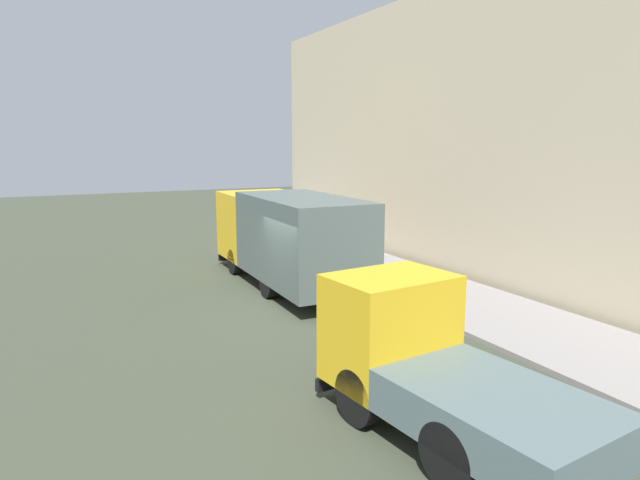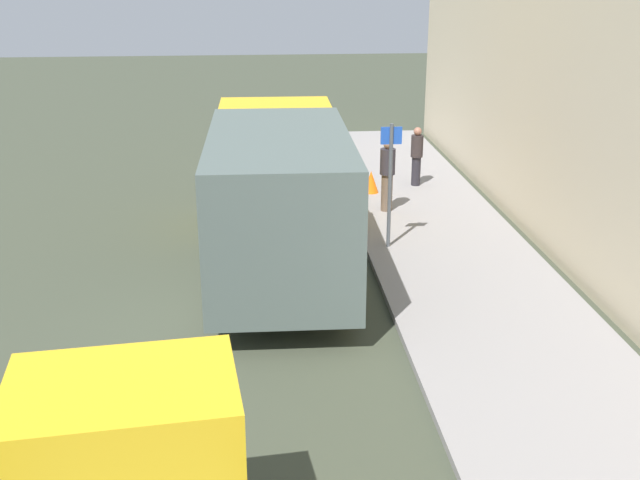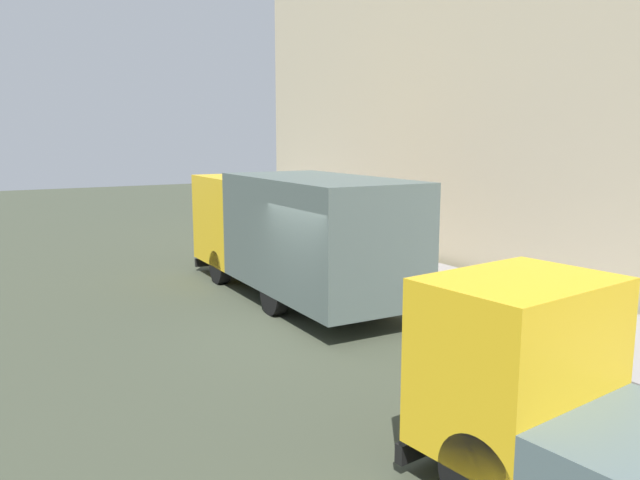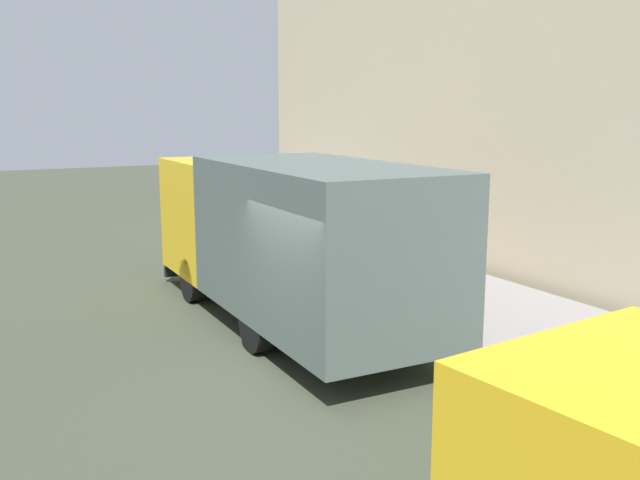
% 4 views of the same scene
% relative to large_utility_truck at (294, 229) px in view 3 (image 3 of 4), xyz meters
% --- Properties ---
extents(ground, '(80.00, 80.00, 0.00)m').
position_rel_large_utility_truck_xyz_m(ground, '(-1.14, -2.54, -1.67)').
color(ground, '#3A4031').
extents(sidewalk, '(3.56, 30.00, 0.12)m').
position_rel_large_utility_truck_xyz_m(sidewalk, '(3.64, -2.54, -1.61)').
color(sidewalk, gray).
rests_on(sidewalk, ground).
extents(building_facade, '(0.50, 30.00, 9.95)m').
position_rel_large_utility_truck_xyz_m(building_facade, '(5.92, -2.54, 3.30)').
color(building_facade, beige).
rests_on(building_facade, ground).
extents(large_utility_truck, '(2.67, 7.96, 3.00)m').
position_rel_large_utility_truck_xyz_m(large_utility_truck, '(0.00, 0.00, 0.00)').
color(large_utility_truck, yellow).
rests_on(large_utility_truck, ground).
extents(small_flatbed_truck, '(2.59, 5.06, 2.37)m').
position_rel_large_utility_truck_xyz_m(small_flatbed_truck, '(-1.63, -9.64, -0.57)').
color(small_flatbed_truck, gold).
rests_on(small_flatbed_truck, ground).
extents(pedestrian_walking, '(0.48, 0.48, 1.77)m').
position_rel_large_utility_truck_xyz_m(pedestrian_walking, '(2.74, 3.17, -0.61)').
color(pedestrian_walking, brown).
rests_on(pedestrian_walking, sidewalk).
extents(pedestrian_standing, '(0.42, 0.42, 1.59)m').
position_rel_large_utility_truck_xyz_m(pedestrian_standing, '(3.91, 5.35, -0.70)').
color(pedestrian_standing, '#25232A').
rests_on(pedestrian_standing, sidewalk).
extents(traffic_cone_orange, '(0.41, 0.41, 0.58)m').
position_rel_large_utility_truck_xyz_m(traffic_cone_orange, '(2.59, 4.76, -1.26)').
color(traffic_cone_orange, orange).
rests_on(traffic_cone_orange, sidewalk).
extents(street_sign_post, '(0.44, 0.08, 2.66)m').
position_rel_large_utility_truck_xyz_m(street_sign_post, '(2.35, 0.66, 0.02)').
color(street_sign_post, '#4C5156').
rests_on(street_sign_post, sidewalk).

